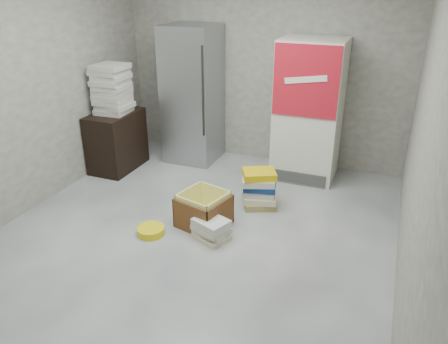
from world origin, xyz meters
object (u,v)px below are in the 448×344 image
at_px(steel_fridge, 193,95).
at_px(wood_shelf, 117,141).
at_px(phonebook_stack_main, 259,189).
at_px(cardboard_box, 204,212).
at_px(coke_cooler, 309,110).

height_order(steel_fridge, wood_shelf, steel_fridge).
height_order(wood_shelf, phonebook_stack_main, wood_shelf).
xyz_separation_m(steel_fridge, wood_shelf, (-0.83, -0.73, -0.55)).
height_order(wood_shelf, cardboard_box, wood_shelf).
distance_m(steel_fridge, cardboard_box, 2.09).
relative_size(steel_fridge, wood_shelf, 2.37).
relative_size(steel_fridge, coke_cooler, 1.06).
bearing_deg(cardboard_box, coke_cooler, 81.22).
relative_size(wood_shelf, cardboard_box, 1.39).
bearing_deg(steel_fridge, cardboard_box, -61.73).
bearing_deg(coke_cooler, steel_fridge, 179.82).
distance_m(coke_cooler, cardboard_box, 2.00).
xyz_separation_m(steel_fridge, phonebook_stack_main, (1.35, -1.09, -0.72)).
bearing_deg(wood_shelf, steel_fridge, 41.31).
xyz_separation_m(steel_fridge, cardboard_box, (0.92, -1.71, -0.79)).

